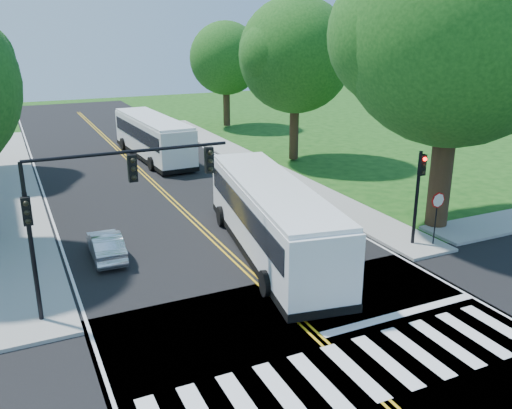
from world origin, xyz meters
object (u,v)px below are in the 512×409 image
signal_nw (100,195)px  dark_sedan (256,184)px  bus_lead (271,217)px  hatchback (106,245)px  suv (283,193)px  signal_ne (419,186)px  bus_follow (153,137)px

signal_nw → dark_sedan: size_ratio=1.59×
bus_lead → hatchback: 7.44m
suv → hatchback: bearing=13.0°
signal_nw → suv: 14.59m
bus_lead → signal_ne: bearing=171.4°
signal_ne → dark_sedan: bearing=106.3°
signal_nw → signal_ne: 14.13m
dark_sedan → hatchback: bearing=12.4°
bus_lead → dark_sedan: bearing=-101.4°
hatchback → dark_sedan: dark_sedan is taller
dark_sedan → signal_ne: bearing=88.1°
hatchback → signal_ne: bearing=161.9°
bus_lead → bus_follow: 20.87m
signal_ne → signal_nw: bearing=-180.0°
signal_ne → dark_sedan: size_ratio=0.98×
suv → bus_lead: bearing=52.7°
bus_follow → dark_sedan: bearing=101.7°
hatchback → bus_lead: bearing=160.6°
signal_nw → hatchback: 6.09m
bus_follow → suv: size_ratio=2.51×
hatchback → suv: 11.28m
signal_ne → bus_follow: 23.85m
suv → dark_sedan: 2.58m
signal_ne → suv: size_ratio=0.88×
suv → signal_ne: bearing=102.4°
bus_follow → hatchback: 19.60m
signal_ne → dark_sedan: 11.41m
signal_nw → signal_ne: signal_nw is taller
signal_ne → suv: (-2.57, 8.21, -2.26)m
bus_follow → dark_sedan: 12.68m
dark_sedan → bus_follow: bearing=-94.0°
signal_ne → suv: bearing=107.4°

